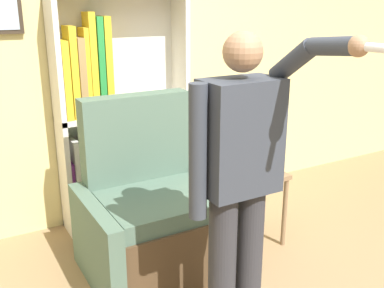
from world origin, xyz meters
name	(u,v)px	position (x,y,z in m)	size (l,w,h in m)	color
wall_back	(125,56)	(-0.01, 2.03, 1.40)	(8.00, 0.11, 2.80)	#DBCC84
bookcase	(106,118)	(-0.26, 1.87, 0.93)	(1.10, 0.28, 1.91)	silver
armchair	(153,216)	(-0.23, 1.06, 0.38)	(1.00, 0.84, 1.22)	#4C3823
person_standing	(239,179)	(-0.15, 0.15, 0.97)	(0.54, 0.78, 1.72)	#2D2D33
side_table	(258,188)	(0.62, 0.96, 0.46)	(0.36, 0.36, 0.59)	#846647
table_lamp	(261,132)	(0.62, 0.96, 0.92)	(0.20, 0.20, 0.46)	#4C4233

